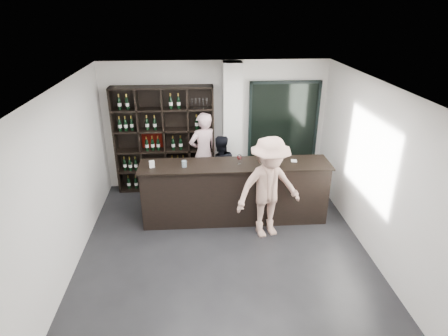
{
  "coord_description": "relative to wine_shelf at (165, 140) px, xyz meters",
  "views": [
    {
      "loc": [
        -0.42,
        -5.39,
        4.05
      ],
      "look_at": [
        0.07,
        1.1,
        1.13
      ],
      "focal_mm": 30.0,
      "sensor_mm": 36.0,
      "label": 1
    }
  ],
  "objects": [
    {
      "name": "tasting_counter",
      "position": [
        1.43,
        -1.47,
        -0.59
      ],
      "size": [
        3.65,
        0.75,
        1.21
      ],
      "rotation": [
        0.0,
        0.0,
        -0.01
      ],
      "color": "black",
      "rests_on": "floor"
    },
    {
      "name": "napkin_stack",
      "position": [
        2.58,
        -1.42,
        0.01
      ],
      "size": [
        0.13,
        0.13,
        0.02
      ],
      "primitive_type": "cube",
      "rotation": [
        0.0,
        0.0,
        -0.2
      ],
      "color": "white",
      "rests_on": "tasting_counter"
    },
    {
      "name": "wine_glass",
      "position": [
        1.51,
        -1.47,
        0.12
      ],
      "size": [
        0.11,
        0.11,
        0.22
      ],
      "primitive_type": null,
      "rotation": [
        0.0,
        0.0,
        -0.16
      ],
      "color": "white",
      "rests_on": "tasting_counter"
    },
    {
      "name": "floor",
      "position": [
        1.15,
        -2.57,
        -1.2
      ],
      "size": [
        5.0,
        5.5,
        0.01
      ],
      "primitive_type": "cube",
      "color": "black",
      "rests_on": "ground"
    },
    {
      "name": "card_stand",
      "position": [
        -0.13,
        -1.51,
        0.07
      ],
      "size": [
        0.1,
        0.07,
        0.14
      ],
      "primitive_type": "cube",
      "rotation": [
        0.0,
        0.0,
        0.32
      ],
      "color": "white",
      "rests_on": "tasting_counter"
    },
    {
      "name": "customer",
      "position": [
        1.98,
        -2.05,
        -0.23
      ],
      "size": [
        1.4,
        1.04,
        1.93
      ],
      "primitive_type": "imported",
      "rotation": [
        0.0,
        0.0,
        0.28
      ],
      "color": "tan",
      "rests_on": "floor"
    },
    {
      "name": "wine_shelf",
      "position": [
        0.0,
        0.0,
        0.0
      ],
      "size": [
        2.2,
        0.35,
        2.4
      ],
      "primitive_type": null,
      "color": "black",
      "rests_on": "floor"
    },
    {
      "name": "structural_column",
      "position": [
        1.5,
        -0.1,
        0.25
      ],
      "size": [
        0.4,
        0.4,
        2.9
      ],
      "primitive_type": "cube",
      "color": "silver",
      "rests_on": "floor"
    },
    {
      "name": "taster_black",
      "position": [
        1.2,
        -0.6,
        -0.46
      ],
      "size": [
        0.79,
        0.66,
        1.48
      ],
      "primitive_type": "imported",
      "rotation": [
        0.0,
        0.0,
        3.29
      ],
      "color": "black",
      "rests_on": "floor"
    },
    {
      "name": "spit_cup",
      "position": [
        0.47,
        -1.53,
        0.07
      ],
      "size": [
        0.11,
        0.11,
        0.12
      ],
      "primitive_type": "cylinder",
      "rotation": [
        0.0,
        0.0,
        0.18
      ],
      "color": "silver",
      "rests_on": "tasting_counter"
    },
    {
      "name": "glass_panel",
      "position": [
        2.7,
        0.12,
        0.2
      ],
      "size": [
        1.6,
        0.08,
        2.1
      ],
      "color": "black",
      "rests_on": "floor"
    },
    {
      "name": "taster_pink",
      "position": [
        0.86,
        -0.18,
        -0.27
      ],
      "size": [
        0.8,
        0.68,
        1.86
      ],
      "primitive_type": "imported",
      "rotation": [
        0.0,
        0.0,
        3.55
      ],
      "color": "#F7C6CA",
      "rests_on": "floor"
    }
  ]
}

